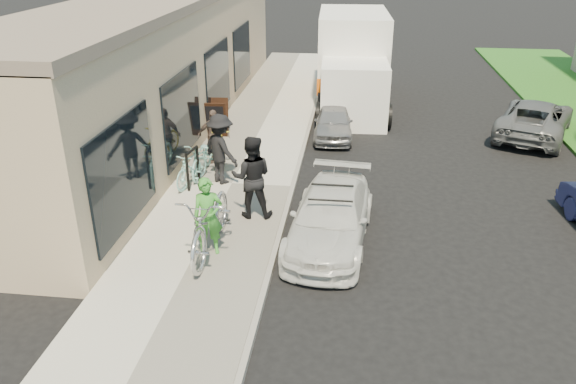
{
  "coord_description": "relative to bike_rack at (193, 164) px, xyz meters",
  "views": [
    {
      "loc": [
        1.01,
        -9.78,
        5.96
      ],
      "look_at": [
        -0.28,
        0.71,
        1.05
      ],
      "focal_mm": 35.0,
      "sensor_mm": 36.0,
      "label": 1
    }
  ],
  "objects": [
    {
      "name": "sedan_white",
      "position": [
        3.54,
        -2.1,
        -0.18
      ],
      "size": [
        1.91,
        3.99,
        1.16
      ],
      "rotation": [
        0.0,
        0.0,
        -0.09
      ],
      "color": "silver",
      "rests_on": "ground"
    },
    {
      "name": "sidewalk",
      "position": [
        0.91,
        0.27,
        -0.66
      ],
      "size": [
        3.0,
        34.0,
        0.15
      ],
      "primitive_type": "cube",
      "color": "#B6B2A4",
      "rests_on": "ground"
    },
    {
      "name": "cruiser_bike_b",
      "position": [
        0.03,
        0.8,
        -0.12
      ],
      "size": [
        0.64,
        1.78,
        0.93
      ],
      "primitive_type": "imported",
      "rotation": [
        0.0,
        0.0,
        -0.01
      ],
      "color": "#8BCFC7",
      "rests_on": "sidewalk"
    },
    {
      "name": "sandwich_board",
      "position": [
        -0.32,
        3.81,
        -0.01
      ],
      "size": [
        0.74,
        0.75,
        1.13
      ],
      "rotation": [
        0.0,
        0.0,
        0.08
      ],
      "color": "black",
      "rests_on": "sidewalk"
    },
    {
      "name": "curb",
      "position": [
        2.46,
        0.27,
        -0.67
      ],
      "size": [
        0.12,
        34.0,
        0.13
      ],
      "primitive_type": "cube",
      "color": "gray",
      "rests_on": "ground"
    },
    {
      "name": "moving_truck",
      "position": [
        3.75,
        8.68,
        0.72
      ],
      "size": [
        2.79,
        6.77,
        3.28
      ],
      "rotation": [
        0.0,
        0.0,
        0.05
      ],
      "color": "white",
      "rests_on": "ground"
    },
    {
      "name": "cruiser_bike_c",
      "position": [
        0.31,
        1.76,
        -0.07
      ],
      "size": [
        0.92,
        1.8,
        1.04
      ],
      "primitive_type": "imported",
      "rotation": [
        0.0,
        0.0,
        0.26
      ],
      "color": "gold",
      "rests_on": "sidewalk"
    },
    {
      "name": "bystander_a",
      "position": [
        0.65,
        0.32,
        0.3
      ],
      "size": [
        1.31,
        1.25,
        1.78
      ],
      "primitive_type": "imported",
      "rotation": [
        0.0,
        0.0,
        2.45
      ],
      "color": "black",
      "rests_on": "sidewalk"
    },
    {
      "name": "bystander_b",
      "position": [
        0.13,
        1.67,
        0.16
      ],
      "size": [
        0.92,
        0.51,
        1.49
      ],
      "primitive_type": "imported",
      "rotation": [
        0.0,
        0.0,
        0.18
      ],
      "color": "brown",
      "rests_on": "sidewalk"
    },
    {
      "name": "bike_rack",
      "position": [
        0.0,
        0.0,
        0.0
      ],
      "size": [
        0.16,
        0.69,
        0.97
      ],
      "rotation": [
        0.0,
        0.0,
        -0.15
      ],
      "color": "black",
      "rests_on": "sidewalk"
    },
    {
      "name": "ground",
      "position": [
        2.91,
        -2.73,
        -0.74
      ],
      "size": [
        120.0,
        120.0,
        0.0
      ],
      "primitive_type": "plane",
      "color": "black",
      "rests_on": "ground"
    },
    {
      "name": "far_car_gray",
      "position": [
        9.62,
        5.43,
        -0.15
      ],
      "size": [
        3.44,
        4.65,
        1.18
      ],
      "primitive_type": "imported",
      "rotation": [
        0.0,
        0.0,
        2.74
      ],
      "color": "#595B5E",
      "rests_on": "ground"
    },
    {
      "name": "sedan_silver",
      "position": [
        3.27,
        4.59,
        -0.23
      ],
      "size": [
        1.29,
        3.0,
        1.01
      ],
      "primitive_type": "imported",
      "rotation": [
        0.0,
        0.0,
        0.03
      ],
      "color": "gray",
      "rests_on": "ground"
    },
    {
      "name": "woman_rider",
      "position": [
        1.2,
        -3.11,
        0.21
      ],
      "size": [
        0.67,
        0.54,
        1.59
      ],
      "primitive_type": "imported",
      "rotation": [
        0.0,
        0.0,
        0.31
      ],
      "color": "green",
      "rests_on": "sidewalk"
    },
    {
      "name": "man_standing",
      "position": [
        1.76,
        -1.42,
        0.35
      ],
      "size": [
        0.98,
        0.8,
        1.87
      ],
      "primitive_type": "imported",
      "rotation": [
        0.0,
        0.0,
        3.24
      ],
      "color": "black",
      "rests_on": "sidewalk"
    },
    {
      "name": "storefront",
      "position": [
        -2.33,
        5.26,
        1.39
      ],
      "size": [
        3.6,
        20.0,
        4.22
      ],
      "color": "#CBB38D",
      "rests_on": "ground"
    },
    {
      "name": "cruiser_bike_a",
      "position": [
        -0.06,
        0.08,
        -0.14
      ],
      "size": [
        0.77,
        1.56,
        0.9
      ],
      "primitive_type": "imported",
      "rotation": [
        0.0,
        0.0,
        -0.24
      ],
      "color": "#8BCFC7",
      "rests_on": "sidewalk"
    },
    {
      "name": "tandem_bike",
      "position": [
        1.23,
        -3.01,
        0.09
      ],
      "size": [
        0.92,
        2.58,
        1.35
      ],
      "primitive_type": "imported",
      "rotation": [
        0.0,
        0.0,
        -0.01
      ],
      "color": "silver",
      "rests_on": "sidewalk"
    }
  ]
}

